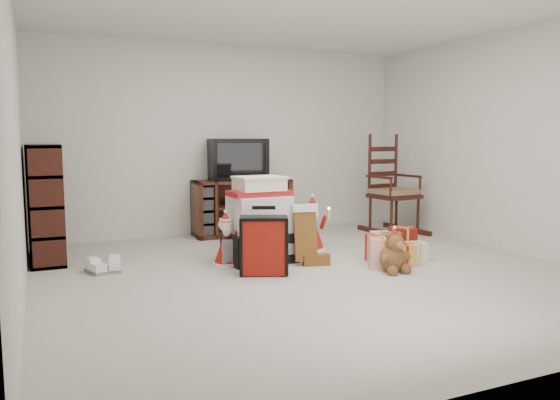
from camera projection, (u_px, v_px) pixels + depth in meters
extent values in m
cube|color=beige|center=(313.00, 274.00, 5.21)|extent=(5.00, 5.00, 0.01)
cube|color=white|center=(315.00, 3.00, 4.92)|extent=(5.00, 5.00, 0.01)
cube|color=beige|center=(228.00, 140.00, 7.33)|extent=(5.00, 0.01, 2.50)
cube|color=beige|center=(540.00, 147.00, 2.79)|extent=(5.00, 0.01, 2.50)
cube|color=beige|center=(16.00, 144.00, 4.05)|extent=(0.01, 5.00, 2.50)
cube|color=beige|center=(513.00, 141.00, 6.07)|extent=(0.01, 5.00, 2.50)
cube|color=#4A2115|center=(242.00, 207.00, 7.24)|extent=(1.29, 0.48, 0.73)
cube|color=#ACADAF|center=(243.00, 202.00, 7.20)|extent=(0.39, 0.28, 0.07)
cube|color=#37140F|center=(45.00, 203.00, 5.72)|extent=(0.33, 1.00, 1.22)
cube|color=#37140F|center=(394.00, 196.00, 7.35)|extent=(0.61, 0.59, 0.05)
cube|color=#9B7554|center=(394.00, 191.00, 7.34)|extent=(0.56, 0.54, 0.06)
cube|color=#37140F|center=(385.00, 161.00, 7.52)|extent=(0.47, 0.11, 0.85)
cube|color=#37140F|center=(393.00, 230.00, 7.41)|extent=(0.65, 0.97, 0.06)
cube|color=black|center=(260.00, 247.00, 5.70)|extent=(0.72, 0.54, 0.31)
cube|color=silver|center=(259.00, 214.00, 5.66)|extent=(0.60, 0.48, 0.38)
cube|color=#A71318|center=(259.00, 193.00, 5.63)|extent=(0.64, 0.37, 0.06)
cube|color=#F0E2C4|center=(259.00, 184.00, 5.62)|extent=(0.49, 0.38, 0.12)
cube|color=maroon|center=(264.00, 245.00, 5.15)|extent=(0.48, 0.37, 0.56)
cube|color=black|center=(260.00, 207.00, 5.20)|extent=(0.22, 0.12, 0.03)
ellipsoid|color=brown|center=(392.00, 259.00, 5.26)|extent=(0.26, 0.22, 0.27)
sphere|color=brown|center=(395.00, 243.00, 5.21)|extent=(0.17, 0.17, 0.17)
cone|color=maroon|center=(312.00, 233.00, 6.22)|extent=(0.29, 0.29, 0.42)
sphere|color=beige|center=(312.00, 210.00, 6.18)|extent=(0.14, 0.14, 0.14)
cone|color=maroon|center=(312.00, 200.00, 6.17)|extent=(0.13, 0.13, 0.10)
cylinder|color=silver|center=(329.00, 214.00, 6.15)|extent=(0.02, 0.02, 0.13)
cone|color=maroon|center=(226.00, 248.00, 5.52)|extent=(0.26, 0.26, 0.37)
sphere|color=beige|center=(225.00, 225.00, 5.49)|extent=(0.12, 0.12, 0.12)
cone|color=maroon|center=(225.00, 216.00, 5.48)|extent=(0.11, 0.11, 0.09)
cylinder|color=silver|center=(241.00, 230.00, 5.46)|extent=(0.02, 0.02, 0.11)
cube|color=white|center=(96.00, 268.00, 5.24)|extent=(0.20, 0.30, 0.10)
cube|color=white|center=(115.00, 266.00, 5.31)|extent=(0.15, 0.29, 0.10)
cube|color=#A71318|center=(383.00, 252.00, 5.64)|extent=(0.23, 0.23, 0.23)
cube|color=#18601F|center=(385.00, 246.00, 5.92)|extent=(0.23, 0.23, 0.23)
cube|color=#E9BC44|center=(409.00, 252.00, 5.61)|extent=(0.23, 0.23, 0.23)
cube|color=white|center=(398.00, 258.00, 5.34)|extent=(0.23, 0.23, 0.23)
cube|color=silver|center=(412.00, 248.00, 5.85)|extent=(0.23, 0.23, 0.23)
cube|color=maroon|center=(389.00, 242.00, 6.15)|extent=(0.23, 0.23, 0.23)
cube|color=#F0E2C4|center=(370.00, 243.00, 6.10)|extent=(0.23, 0.23, 0.23)
cube|color=black|center=(237.00, 159.00, 7.17)|extent=(0.80, 0.61, 0.54)
cube|color=black|center=(244.00, 160.00, 6.93)|extent=(0.62, 0.10, 0.43)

